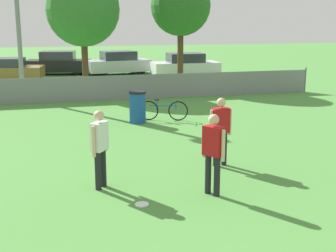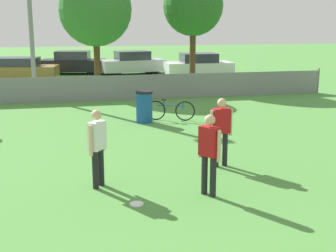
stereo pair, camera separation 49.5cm
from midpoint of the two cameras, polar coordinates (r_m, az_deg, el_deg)
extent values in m
cube|color=gray|center=(20.85, -7.90, 4.58)|extent=(21.32, 0.03, 1.10)
cylinder|color=slate|center=(24.07, 18.42, 5.28)|extent=(0.07, 0.07, 1.21)
cylinder|color=gray|center=(21.99, -15.84, 13.07)|extent=(0.20, 0.20, 7.54)
cylinder|color=#4C331E|center=(24.04, -8.04, 7.51)|extent=(0.32, 0.32, 2.63)
sphere|color=#33702D|center=(23.94, -8.25, 13.87)|extent=(3.61, 3.61, 3.61)
cylinder|color=#4C331E|center=(25.23, 3.57, 8.32)|extent=(0.32, 0.32, 3.03)
sphere|color=#286023|center=(25.15, 3.66, 14.44)|extent=(3.14, 3.14, 3.14)
cylinder|color=black|center=(9.72, 5.94, -5.89)|extent=(0.13, 0.13, 0.84)
cylinder|color=black|center=(9.59, 6.99, -6.19)|extent=(0.13, 0.13, 0.84)
cube|color=#B21419|center=(9.44, 6.57, -1.89)|extent=(0.41, 0.47, 0.60)
sphere|color=#D8AD8C|center=(9.34, 6.64, 0.73)|extent=(0.22, 0.22, 0.22)
cylinder|color=#D8AD8C|center=(9.61, 5.41, -1.93)|extent=(0.08, 0.08, 0.65)
cylinder|color=#D8AD8C|center=(9.31, 7.75, -2.47)|extent=(0.08, 0.08, 0.65)
cylinder|color=black|center=(11.51, 7.14, -2.92)|extent=(0.13, 0.13, 0.84)
cylinder|color=black|center=(11.60, 8.17, -2.83)|extent=(0.13, 0.13, 0.84)
cube|color=#B21419|center=(11.38, 7.77, 0.63)|extent=(0.43, 0.25, 0.60)
sphere|color=#D8AD8C|center=(11.29, 7.83, 2.82)|extent=(0.22, 0.22, 0.22)
cylinder|color=#D8AD8C|center=(11.29, 6.61, 0.30)|extent=(0.08, 0.08, 0.65)
cylinder|color=#D8AD8C|center=(11.49, 8.88, 0.45)|extent=(0.08, 0.08, 0.65)
cylinder|color=black|center=(10.04, -7.46, -5.32)|extent=(0.13, 0.13, 0.84)
cylinder|color=black|center=(10.23, -6.79, -4.96)|extent=(0.13, 0.13, 0.84)
cube|color=silver|center=(9.93, -7.24, -1.17)|extent=(0.42, 0.46, 0.60)
sphere|color=#D8AD8C|center=(9.84, -7.31, 1.33)|extent=(0.22, 0.22, 0.22)
cylinder|color=#D8AD8C|center=(9.74, -7.98, -1.79)|extent=(0.08, 0.08, 0.65)
cylinder|color=#D8AD8C|center=(10.15, -6.51, -1.14)|extent=(0.08, 0.08, 0.65)
cylinder|color=white|center=(9.27, -2.31, -9.48)|extent=(0.27, 0.27, 0.03)
torus|color=white|center=(9.27, -2.31, -9.47)|extent=(0.27, 0.27, 0.03)
torus|color=black|center=(16.69, -0.66, 1.92)|extent=(0.68, 0.27, 0.70)
torus|color=black|center=(16.59, 2.95, 1.84)|extent=(0.68, 0.27, 0.70)
cylinder|color=#195999|center=(16.60, 1.14, 2.50)|extent=(0.93, 0.35, 0.04)
cylinder|color=#195999|center=(16.63, 0.34, 2.51)|extent=(0.03, 0.03, 0.36)
cylinder|color=#195999|center=(16.56, 2.67, 2.46)|extent=(0.03, 0.03, 0.33)
cube|color=black|center=(16.59, 0.34, 3.20)|extent=(0.17, 0.11, 0.04)
cylinder|color=black|center=(16.53, 2.67, 3.02)|extent=(0.17, 0.42, 0.03)
cylinder|color=#194C99|center=(16.29, -2.04, 2.22)|extent=(0.56, 0.56, 1.03)
cylinder|color=black|center=(16.19, -2.06, 4.15)|extent=(0.59, 0.59, 0.08)
cylinder|color=black|center=(29.46, -14.26, 6.25)|extent=(0.63, 0.28, 0.61)
cylinder|color=black|center=(27.89, -14.90, 5.85)|extent=(0.63, 0.28, 0.61)
cube|color=olive|center=(28.96, -17.28, 6.38)|extent=(4.69, 2.52, 0.65)
cube|color=#2D333D|center=(28.91, -17.36, 7.50)|extent=(2.54, 1.96, 0.49)
cylinder|color=black|center=(32.05, -8.56, 7.03)|extent=(0.65, 0.30, 0.62)
cylinder|color=black|center=(30.62, -8.92, 6.75)|extent=(0.65, 0.30, 0.62)
cylinder|color=black|center=(32.49, -13.03, 6.92)|extent=(0.65, 0.30, 0.62)
cylinder|color=black|center=(31.08, -13.59, 6.63)|extent=(0.65, 0.30, 0.62)
cube|color=black|center=(31.51, -11.05, 7.28)|extent=(4.34, 2.44, 0.75)
cube|color=#2D333D|center=(31.46, -11.11, 8.47)|extent=(2.38, 1.86, 0.56)
cylinder|color=black|center=(31.87, -2.09, 7.16)|extent=(0.67, 0.28, 0.65)
cylinder|color=black|center=(30.51, -1.20, 6.91)|extent=(0.67, 0.28, 0.65)
cylinder|color=black|center=(31.16, -6.51, 6.95)|extent=(0.67, 0.28, 0.65)
cylinder|color=black|center=(29.76, -5.80, 6.69)|extent=(0.67, 0.28, 0.65)
cube|color=#B7B7BC|center=(30.78, -3.89, 7.39)|extent=(4.27, 2.28, 0.74)
cube|color=#2D333D|center=(30.72, -3.91, 8.60)|extent=(2.32, 1.78, 0.56)
cylinder|color=black|center=(30.27, 6.16, 6.78)|extent=(0.64, 0.19, 0.64)
cylinder|color=black|center=(28.75, 7.11, 6.42)|extent=(0.64, 0.19, 0.64)
cylinder|color=black|center=(29.62, 1.44, 6.71)|extent=(0.64, 0.19, 0.64)
cylinder|color=black|center=(28.06, 2.17, 6.36)|extent=(0.64, 0.19, 0.64)
cube|color=white|center=(29.12, 4.24, 7.05)|extent=(4.11, 1.89, 0.74)
cube|color=#2D333D|center=(29.06, 4.27, 8.31)|extent=(2.15, 1.64, 0.55)
camera|label=1|loc=(0.25, -88.73, 0.29)|focal=50.00mm
camera|label=2|loc=(0.25, 91.27, -0.29)|focal=50.00mm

